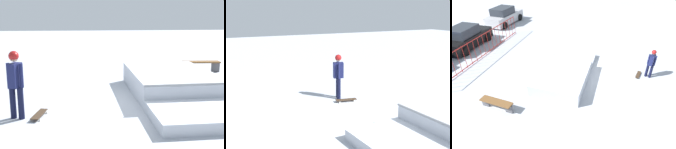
{
  "view_description": "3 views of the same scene",
  "coord_description": "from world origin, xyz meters",
  "views": [
    {
      "loc": [
        8.39,
        -1.53,
        2.73
      ],
      "look_at": [
        0.09,
        -0.89,
        0.9
      ],
      "focal_mm": 48.39,
      "sensor_mm": 36.0,
      "label": 1
    },
    {
      "loc": [
        5.83,
        6.26,
        3.43
      ],
      "look_at": [
        1.11,
        -3.15,
        1.0
      ],
      "focal_mm": 46.15,
      "sensor_mm": 36.0,
      "label": 2
    },
    {
      "loc": [
        -9.59,
        -1.82,
        6.38
      ],
      "look_at": [
        -1.26,
        1.06,
        0.6
      ],
      "focal_mm": 31.21,
      "sensor_mm": 36.0,
      "label": 3
    }
  ],
  "objects": [
    {
      "name": "skateboard",
      "position": [
        0.93,
        -2.83,
        0.08
      ],
      "size": [
        0.82,
        0.37,
        0.09
      ],
      "rotation": [
        0.0,
        0.0,
        6.1
      ],
      "color": "#3F2D1E",
      "rests_on": "ground"
    },
    {
      "name": "ground_plane",
      "position": [
        0.0,
        0.0,
        0.0
      ],
      "size": [
        60.0,
        60.0,
        0.0
      ],
      "primitive_type": "plane",
      "color": "#B2B7C1"
    },
    {
      "name": "skater",
      "position": [
        1.0,
        -3.35,
        1.01
      ],
      "size": [
        0.43,
        0.42,
        1.73
      ],
      "rotation": [
        0.0,
        0.0,
        5.98
      ],
      "color": "black",
      "rests_on": "ground"
    }
  ]
}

